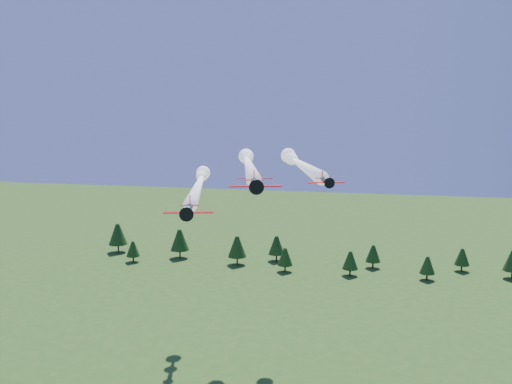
% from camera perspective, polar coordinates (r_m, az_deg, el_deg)
% --- Properties ---
extents(plane_lead, '(20.10, 57.75, 3.70)m').
position_cam_1_polar(plane_lead, '(121.10, -0.80, 2.90)').
color(plane_lead, black).
rests_on(plane_lead, ground).
extents(plane_left, '(20.67, 60.27, 3.70)m').
position_cam_1_polar(plane_left, '(130.88, -5.70, 0.86)').
color(plane_left, black).
rests_on(plane_left, ground).
extents(plane_right, '(18.75, 50.19, 3.70)m').
position_cam_1_polar(plane_right, '(125.80, 4.38, 2.85)').
color(plane_right, black).
rests_on(plane_right, ground).
extents(plane_slot, '(6.54, 7.20, 2.28)m').
position_cam_1_polar(plane_slot, '(105.44, -0.06, 1.59)').
color(plane_slot, black).
rests_on(plane_slot, ground).
extents(treeline, '(169.55, 21.79, 11.79)m').
position_cam_1_polar(treeline, '(213.44, 7.06, -5.78)').
color(treeline, '#382314').
rests_on(treeline, ground).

